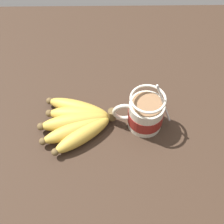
# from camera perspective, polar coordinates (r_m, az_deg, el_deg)

# --- Properties ---
(table) EXTENTS (0.98, 0.98, 0.03)m
(table) POSITION_cam_1_polar(r_m,az_deg,el_deg) (0.78, -1.23, -3.48)
(table) COLOR #332319
(table) RESTS_ON ground
(coffee_mug) EXTENTS (0.14, 0.08, 0.15)m
(coffee_mug) POSITION_cam_1_polar(r_m,az_deg,el_deg) (0.74, 6.09, -0.33)
(coffee_mug) COLOR beige
(coffee_mug) RESTS_ON table
(banana_bunch) EXTENTS (0.19, 0.18, 0.04)m
(banana_bunch) POSITION_cam_1_polar(r_m,az_deg,el_deg) (0.76, -6.30, -1.78)
(banana_bunch) COLOR brown
(banana_bunch) RESTS_ON table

